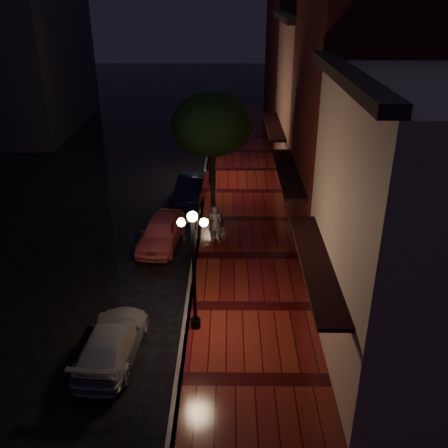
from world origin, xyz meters
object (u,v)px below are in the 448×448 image
(street_tree, at_px, (212,126))
(pink_car, at_px, (161,232))
(streetlamp_far, at_px, (210,141))
(parking_meter, at_px, (199,226))
(woman_with_umbrella, at_px, (215,209))
(streetlamp_near, at_px, (194,265))
(navy_car, at_px, (191,189))
(silver_car, at_px, (112,341))

(street_tree, xyz_separation_m, pink_car, (-2.18, -4.79, -3.57))
(streetlamp_far, bearing_deg, parking_meter, -91.45)
(street_tree, height_order, woman_with_umbrella, street_tree)
(streetlamp_near, height_order, navy_car, streetlamp_near)
(street_tree, height_order, silver_car, street_tree)
(streetlamp_near, bearing_deg, woman_with_umbrella, 85.29)
(streetlamp_near, height_order, street_tree, street_tree)
(pink_car, distance_m, parking_meter, 1.76)
(streetlamp_far, height_order, street_tree, street_tree)
(navy_car, height_order, silver_car, navy_car)
(pink_car, height_order, navy_car, navy_car)
(silver_car, bearing_deg, pink_car, -90.24)
(navy_car, xyz_separation_m, woman_with_umbrella, (1.47, -5.22, 1.12))
(streetlamp_near, distance_m, parking_meter, 6.30)
(street_tree, bearing_deg, silver_car, -102.74)
(navy_car, distance_m, woman_with_umbrella, 5.54)
(streetlamp_near, bearing_deg, parking_meter, 91.88)
(streetlamp_far, distance_m, parking_meter, 8.07)
(streetlamp_near, xyz_separation_m, streetlamp_far, (0.00, 14.00, 0.00))
(pink_car, relative_size, woman_with_umbrella, 1.59)
(woman_with_umbrella, bearing_deg, silver_car, 82.63)
(streetlamp_far, xyz_separation_m, pink_car, (-1.92, -7.79, -1.92))
(streetlamp_near, xyz_separation_m, navy_car, (-0.95, 11.47, -1.92))
(street_tree, height_order, navy_car, street_tree)
(silver_car, bearing_deg, streetlamp_near, -147.43)
(streetlamp_near, xyz_separation_m, street_tree, (0.26, 10.99, 1.64))
(street_tree, xyz_separation_m, silver_car, (-2.79, -12.35, -3.65))
(streetlamp_near, height_order, streetlamp_far, same)
(pink_car, bearing_deg, streetlamp_near, -64.89)
(streetlamp_near, bearing_deg, navy_car, 94.73)
(pink_car, xyz_separation_m, woman_with_umbrella, (2.44, 0.05, 1.12))
(streetlamp_far, relative_size, pink_car, 1.08)
(navy_car, bearing_deg, streetlamp_far, 75.41)
(streetlamp_far, relative_size, navy_car, 1.04)
(streetlamp_near, relative_size, parking_meter, 3.02)
(pink_car, relative_size, silver_car, 0.97)
(street_tree, distance_m, woman_with_umbrella, 5.34)
(street_tree, distance_m, parking_meter, 5.89)
(pink_car, bearing_deg, navy_car, 87.39)
(navy_car, relative_size, parking_meter, 2.91)
(streetlamp_near, xyz_separation_m, silver_car, (-2.53, -1.36, -2.01))
(street_tree, height_order, parking_meter, street_tree)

